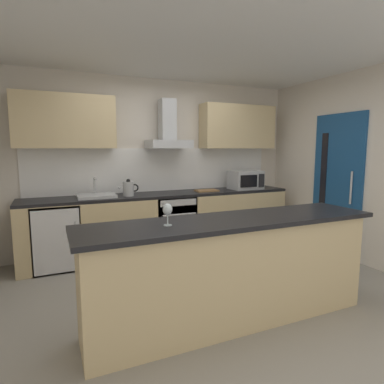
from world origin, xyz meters
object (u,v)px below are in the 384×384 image
refrigerator (56,236)px  microwave (246,180)px  oven (172,222)px  range_hood (168,133)px  chopping_board (207,191)px  wine_glass (168,210)px  kettle (128,189)px  sink (96,195)px

refrigerator → microwave: size_ratio=1.70×
oven → range_hood: 1.33m
oven → chopping_board: size_ratio=2.35×
refrigerator → chopping_board: bearing=-0.6°
wine_glass → microwave: bearing=44.7°
oven → chopping_board: (0.57, -0.02, 0.45)m
oven → refrigerator: oven is taller
oven → range_hood: range_hood is taller
refrigerator → microwave: bearing=-0.5°
refrigerator → range_hood: (1.61, 0.13, 1.36)m
oven → refrigerator: size_ratio=0.94×
microwave → kettle: 1.93m
range_hood → chopping_board: size_ratio=2.12×
sink → range_hood: size_ratio=0.69×
kettle → chopping_board: 1.22m
sink → kettle: 0.44m
wine_glass → range_hood: bearing=70.1°
microwave → wine_glass: size_ratio=2.81×
microwave → chopping_board: bearing=179.7°
sink → kettle: (0.43, -0.04, 0.08)m
wine_glass → chopping_board: 2.49m
refrigerator → microwave: 2.95m
refrigerator → sink: size_ratio=1.70×
sink → range_hood: 1.39m
oven → refrigerator: (-1.61, -0.00, -0.03)m
refrigerator → wine_glass: wine_glass is taller
refrigerator → oven: bearing=0.1°
sink → chopping_board: sink is taller
sink → range_hood: (1.08, 0.12, 0.86)m
range_hood → wine_glass: 2.47m
refrigerator → microwave: (2.88, -0.03, 0.62)m
sink → refrigerator: bearing=-178.5°
refrigerator → kettle: bearing=-1.9°
kettle → sink: bearing=174.1°
kettle → wine_glass: size_ratio=1.62×
oven → sink: 1.18m
microwave → wine_glass: (-2.08, -2.06, 0.02)m
sink → oven: bearing=-0.6°
oven → range_hood: (0.00, 0.13, 1.33)m
microwave → range_hood: range_hood is taller
refrigerator → range_hood: 2.11m
kettle → range_hood: 1.03m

